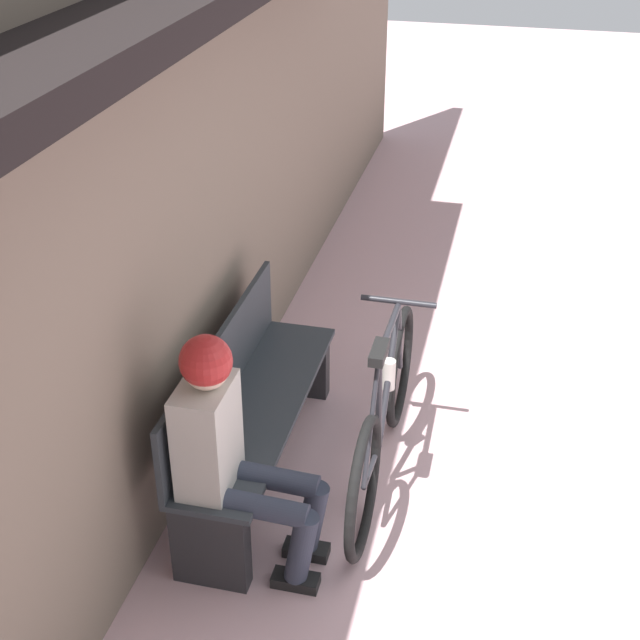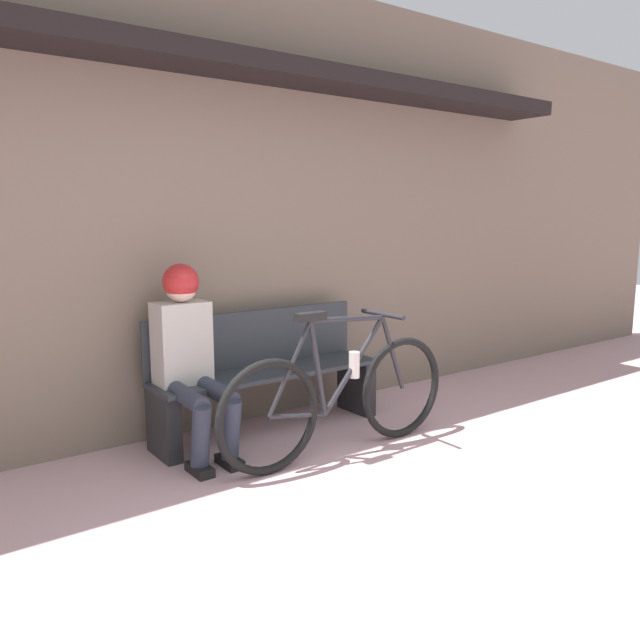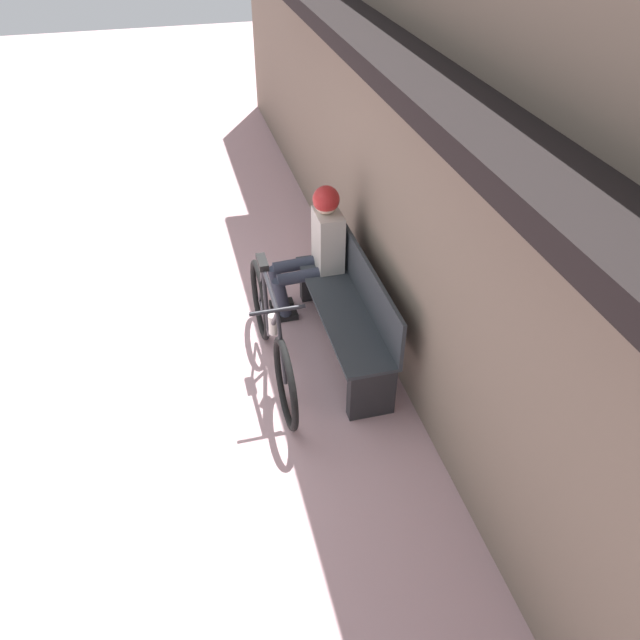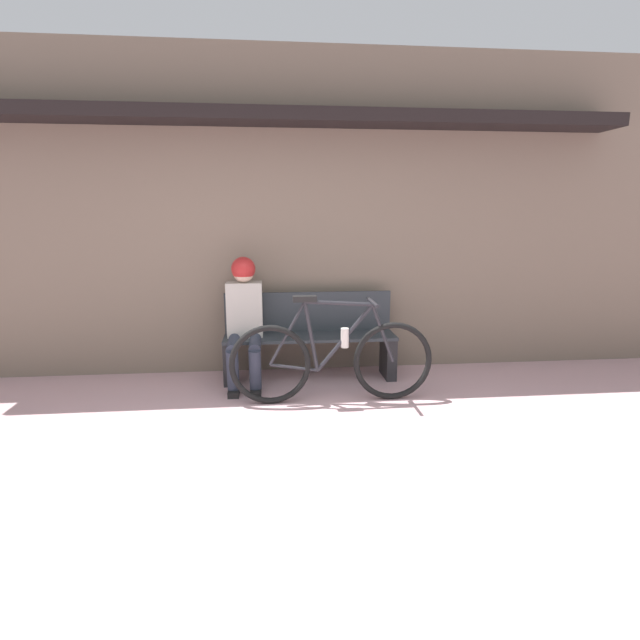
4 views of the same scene
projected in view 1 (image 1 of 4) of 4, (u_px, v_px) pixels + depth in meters
The scene contains 4 objects.
storefront_wall at pixel (144, 199), 3.84m from camera, with size 12.00×0.56×3.20m.
park_bench_near at pixel (250, 411), 4.63m from camera, with size 1.68×0.42×0.85m.
bicycle at pixel (384, 416), 4.62m from camera, with size 1.78×0.40×0.95m.
person_seated at pixel (229, 442), 3.93m from camera, with size 0.34×0.65×1.22m.
Camera 1 is at (-3.30, 1.10, 3.13)m, focal length 50.00 mm.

